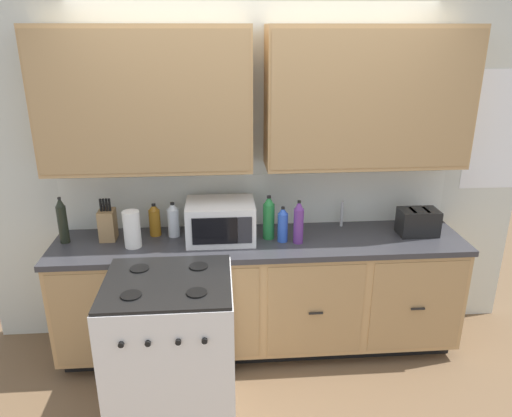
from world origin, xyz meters
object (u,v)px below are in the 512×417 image
(knife_block, at_px, (108,224))
(bottle_amber, at_px, (155,220))
(bottle_violet, at_px, (299,222))
(microwave, at_px, (221,221))
(paper_towel_roll, at_px, (132,229))
(toaster, at_px, (418,222))
(bottle_dark, at_px, (62,221))
(bottle_blue, at_px, (283,225))
(bottle_clear, at_px, (173,220))
(bottle_green, at_px, (269,218))
(stove_range, at_px, (172,348))

(knife_block, bearing_deg, bottle_amber, 8.76)
(knife_block, distance_m, bottle_violet, 1.35)
(microwave, distance_m, paper_towel_roll, 0.61)
(toaster, xyz_separation_m, bottle_dark, (-2.54, 0.05, 0.07))
(microwave, relative_size, bottle_blue, 1.85)
(bottle_clear, xyz_separation_m, bottle_blue, (0.78, -0.15, 0.00))
(bottle_green, xyz_separation_m, bottle_dark, (-1.44, 0.04, 0.01))
(paper_towel_roll, distance_m, bottle_green, 0.95)
(paper_towel_roll, bearing_deg, bottle_dark, 167.33)
(toaster, distance_m, bottle_clear, 1.78)
(paper_towel_roll, relative_size, bottle_violet, 0.83)
(bottle_amber, bearing_deg, bottle_green, -8.16)
(toaster, height_order, bottle_blue, bottle_blue)
(microwave, distance_m, knife_block, 0.80)
(bottle_clear, distance_m, bottle_violet, 0.90)
(knife_block, bearing_deg, bottle_green, -3.37)
(bottle_amber, xyz_separation_m, bottle_blue, (0.91, -0.18, 0.01))
(paper_towel_roll, bearing_deg, bottle_green, 4.49)
(knife_block, bearing_deg, microwave, -4.47)
(knife_block, bearing_deg, stove_range, -56.45)
(bottle_violet, bearing_deg, bottle_clear, 167.91)
(paper_towel_roll, distance_m, bottle_violet, 1.15)
(bottle_clear, bearing_deg, paper_towel_roll, -147.96)
(toaster, bearing_deg, stove_range, -159.95)
(microwave, bearing_deg, toaster, -0.72)
(knife_block, relative_size, bottle_clear, 1.20)
(microwave, bearing_deg, bottle_violet, -10.61)
(paper_towel_roll, bearing_deg, bottle_clear, 32.04)
(stove_range, xyz_separation_m, microwave, (0.32, 0.66, 0.57))
(microwave, distance_m, toaster, 1.44)
(bottle_clear, bearing_deg, bottle_violet, -12.09)
(toaster, distance_m, bottle_blue, 1.00)
(microwave, relative_size, bottle_violet, 1.52)
(knife_block, relative_size, paper_towel_roll, 1.19)
(paper_towel_roll, bearing_deg, microwave, 7.45)
(stove_range, height_order, bottle_green, bottle_green)
(paper_towel_roll, xyz_separation_m, bottle_green, (0.95, 0.07, 0.03))
(microwave, distance_m, bottle_clear, 0.35)
(knife_block, distance_m, bottle_dark, 0.30)
(paper_towel_roll, distance_m, bottle_dark, 0.51)
(bottle_amber, bearing_deg, toaster, -3.91)
(microwave, bearing_deg, bottle_green, -0.80)
(bottle_green, height_order, bottle_blue, bottle_green)
(toaster, relative_size, bottle_violet, 0.89)
(toaster, relative_size, bottle_amber, 1.16)
(knife_block, bearing_deg, toaster, -2.06)
(stove_range, xyz_separation_m, paper_towel_roll, (-0.28, 0.58, 0.56))
(toaster, xyz_separation_m, bottle_violet, (-0.90, -0.08, 0.06))
(paper_towel_roll, height_order, bottle_violet, bottle_violet)
(stove_range, bearing_deg, bottle_amber, 101.30)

